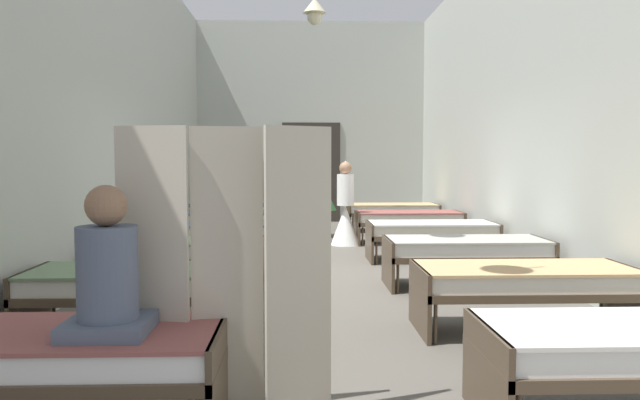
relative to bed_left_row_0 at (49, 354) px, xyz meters
name	(u,v)px	position (x,y,z in m)	size (l,w,h in m)	color
ground_plane	(322,276)	(1.68, 4.75, -0.49)	(6.06, 14.15, 0.10)	#59544C
room_shell	(319,99)	(1.68, 5.99, 1.98)	(5.86, 13.75, 4.82)	#B2B7AD
bed_left_row_0	(49,354)	(0.00, 0.00, 0.00)	(1.90, 0.84, 0.57)	#473828
bed_left_row_1	(139,284)	(0.00, 1.90, 0.00)	(1.90, 0.84, 0.57)	#473828
bed_right_row_1	(525,282)	(3.36, 1.90, 0.00)	(1.90, 0.84, 0.57)	#473828
bed_left_row_2	(181,251)	(0.00, 3.80, 0.00)	(1.90, 0.84, 0.57)	#473828
bed_right_row_2	(466,250)	(3.36, 3.80, 0.00)	(1.90, 0.84, 0.57)	#473828
bed_left_row_3	(206,232)	(0.00, 5.70, 0.00)	(1.90, 0.84, 0.57)	#473828
bed_right_row_3	(431,231)	(3.36, 5.70, 0.00)	(1.90, 0.84, 0.57)	#473828
bed_left_row_4	(222,220)	(0.00, 7.60, 0.00)	(1.90, 0.84, 0.57)	#473828
bed_right_row_4	(409,219)	(3.36, 7.60, 0.00)	(1.90, 0.84, 0.57)	#473828
bed_left_row_5	(233,211)	(0.00, 9.50, 0.00)	(1.90, 0.84, 0.57)	#473828
bed_right_row_5	(392,210)	(3.36, 9.50, 0.00)	(1.90, 0.84, 0.57)	#473828
nurse_near_aisle	(345,215)	(2.20, 7.41, 0.09)	(0.52, 0.52, 1.49)	white
nurse_mid_aisle	(297,214)	(1.34, 7.65, 0.09)	(0.52, 0.52, 1.49)	white
patient_seated_primary	(108,279)	(0.35, -0.08, 0.43)	(0.44, 0.44, 0.80)	#515B70
potted_plant	(320,198)	(1.78, 8.57, 0.31)	(0.66, 0.66, 1.14)	brown
privacy_screen	(227,273)	(0.95, 0.20, 0.41)	(1.24, 0.22, 1.70)	#BCB29E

